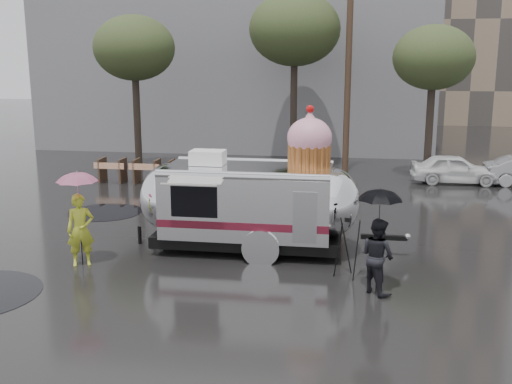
% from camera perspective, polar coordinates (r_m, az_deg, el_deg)
% --- Properties ---
extents(ground, '(120.00, 120.00, 0.00)m').
position_cam_1_polar(ground, '(14.46, -2.48, -7.75)').
color(ground, black).
rests_on(ground, ground).
extents(puddles, '(5.03, 10.04, 0.01)m').
position_cam_1_polar(puddles, '(17.43, -17.35, -4.76)').
color(puddles, black).
rests_on(puddles, ground).
extents(grey_building, '(22.00, 12.00, 13.00)m').
position_cam_1_polar(grey_building, '(37.93, -1.16, 14.73)').
color(grey_building, slate).
rests_on(grey_building, ground).
extents(utility_pole, '(1.60, 0.28, 9.00)m').
position_cam_1_polar(utility_pole, '(27.29, 8.78, 11.53)').
color(utility_pole, '#473323').
rests_on(utility_pole, ground).
extents(tree_left, '(3.64, 3.64, 6.95)m').
position_cam_1_polar(tree_left, '(28.05, -11.53, 13.22)').
color(tree_left, '#382D26').
rests_on(tree_left, ground).
extents(tree_mid, '(4.20, 4.20, 8.03)m').
position_cam_1_polar(tree_mid, '(28.45, 3.70, 15.15)').
color(tree_mid, '#382D26').
rests_on(tree_mid, ground).
extents(tree_right, '(3.36, 3.36, 6.42)m').
position_cam_1_polar(tree_right, '(26.48, 16.55, 12.10)').
color(tree_right, '#382D26').
rests_on(tree_right, ground).
extents(barricade_row, '(4.30, 0.80, 1.00)m').
position_cam_1_polar(barricade_row, '(25.10, -10.36, 2.00)').
color(barricade_row, '#473323').
rests_on(barricade_row, ground).
extents(airstream_trailer, '(7.36, 2.80, 3.96)m').
position_cam_1_polar(airstream_trailer, '(15.85, -0.39, -0.68)').
color(airstream_trailer, silver).
rests_on(airstream_trailer, ground).
extents(person_left, '(0.77, 0.68, 1.80)m').
position_cam_1_polar(person_left, '(15.39, -16.37, -3.49)').
color(person_left, gold).
rests_on(person_left, ground).
extents(umbrella_pink, '(1.23, 1.23, 2.39)m').
position_cam_1_polar(umbrella_pink, '(15.14, -16.62, 0.40)').
color(umbrella_pink, pink).
rests_on(umbrella_pink, ground).
extents(person_right, '(0.87, 0.90, 1.68)m').
position_cam_1_polar(person_right, '(13.31, 11.50, -5.98)').
color(person_right, black).
rests_on(person_right, ground).
extents(umbrella_black, '(1.18, 1.18, 2.35)m').
position_cam_1_polar(umbrella_black, '(13.01, 11.71, -1.34)').
color(umbrella_black, black).
rests_on(umbrella_black, ground).
extents(tripod, '(0.60, 0.55, 1.45)m').
position_cam_1_polar(tripod, '(14.14, 8.67, -4.75)').
color(tripod, black).
rests_on(tripod, ground).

